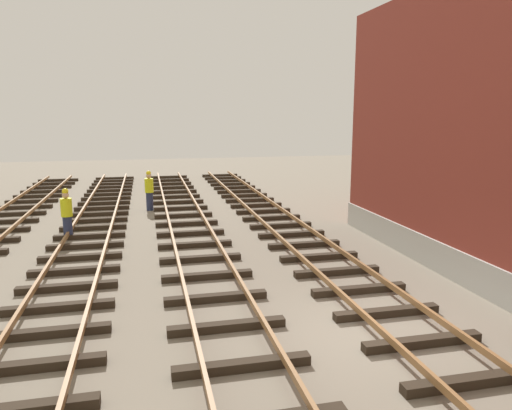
# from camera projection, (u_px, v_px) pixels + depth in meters

# --- Properties ---
(ground_plane) EXTENTS (80.00, 80.00, 0.00)m
(ground_plane) POSITION_uv_depth(u_px,v_px,m) (370.00, 334.00, 9.98)
(ground_plane) COLOR slate
(track_near_building) EXTENTS (2.50, 52.32, 0.32)m
(track_near_building) POSITION_uv_depth(u_px,v_px,m) (403.00, 325.00, 10.12)
(track_near_building) COLOR #2D2319
(track_near_building) RESTS_ON ground
(track_centre) EXTENTS (2.50, 52.32, 0.32)m
(track_centre) POSITION_uv_depth(u_px,v_px,m) (234.00, 342.00, 9.33)
(track_centre) COLOR #2D2319
(track_centre) RESTS_ON ground
(track_far) EXTENTS (2.50, 52.32, 0.32)m
(track_far) POSITION_uv_depth(u_px,v_px,m) (33.00, 364.00, 8.53)
(track_far) COLOR #2D2319
(track_far) RESTS_ON ground
(track_worker_foreground) EXTENTS (0.40, 0.40, 1.87)m
(track_worker_foreground) POSITION_uv_depth(u_px,v_px,m) (67.00, 214.00, 17.27)
(track_worker_foreground) COLOR #262D4C
(track_worker_foreground) RESTS_ON ground
(track_worker_distant) EXTENTS (0.40, 0.40, 1.87)m
(track_worker_distant) POSITION_uv_depth(u_px,v_px,m) (149.00, 191.00, 22.45)
(track_worker_distant) COLOR #262D4C
(track_worker_distant) RESTS_ON ground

